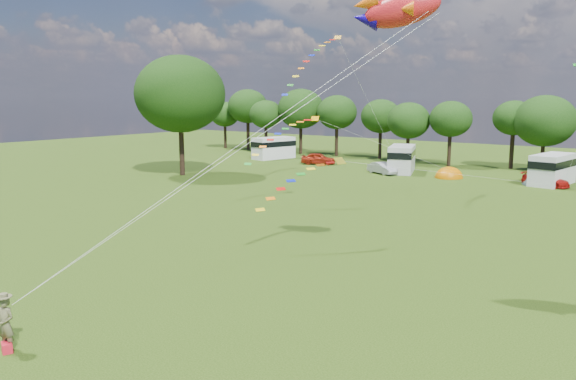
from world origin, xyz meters
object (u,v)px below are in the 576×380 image
Objects in this scene: fish_kite at (395,10)px; car_c at (546,180)px; campervan_b at (402,158)px; kite_flyer at (6,324)px; car_b at (382,168)px; campervan_c at (553,168)px; tent_orange at (449,178)px; tent_greyblue at (542,185)px; big_tree at (180,94)px; campervan_a at (274,147)px; car_a at (318,159)px.

car_c is at bearing 69.14° from fish_kite.
kite_flyer is (9.60, -51.27, -0.68)m from campervan_b.
campervan_c is at bearing -54.47° from car_b.
tent_greyblue is (9.33, 0.76, -0.00)m from tent_orange.
big_tree is 3.15× the size of fish_kite.
car_c is at bearing 69.82° from kite_flyer.
campervan_a is at bearing 112.17° from fish_kite.
campervan_a is at bearing 94.86° from campervan_c.
car_c is 16.10m from campervan_b.
car_a reaches higher than car_c.
kite_flyer reaches higher than tent_orange.
campervan_b reaches higher than kite_flyer.
campervan_c is at bearing 6.93° from car_c.
car_c is at bearing -179.78° from campervan_c.
car_c reaches higher than tent_orange.
campervan_b is at bearing 99.26° from campervan_c.
campervan_a is at bearing 173.12° from tent_orange.
campervan_a reaches higher than kite_flyer.
car_c is at bearing -56.19° from tent_greyblue.
tent_greyblue is 38.24m from fish_kite.
campervan_b is (1.05, 2.80, 1.00)m from car_b.
car_c is 1.07× the size of tent_greyblue.
campervan_a is (-2.09, 19.24, -7.39)m from big_tree.
campervan_a is 61.44m from kite_flyer.
car_b is 0.86× the size of car_c.
kite_flyer is (21.58, -51.64, 0.22)m from car_a.
fish_kite is (37.59, -38.59, 11.00)m from campervan_a.
tent_greyblue is at bearing -111.57° from campervan_b.
fish_kite reaches higher than tent_orange.
tent_orange is at bearing 103.97° from car_c.
kite_flyer is at bearing 179.95° from campervan_c.
car_c is at bearing -59.94° from car_b.
campervan_c is 1.60× the size of tent_greyblue.
car_c is (28.01, -1.51, -0.10)m from car_a.
campervan_c is at bearing 9.65° from tent_orange.
car_a is 0.69× the size of campervan_c.
kite_flyer is 0.46× the size of fish_kite.
campervan_a is at bearing 176.06° from tent_greyblue.
fish_kite is at bearing -123.81° from campervan_a.
big_tree is at bearing -153.95° from tent_greyblue.
car_a is at bearing 100.89° from car_c.
big_tree reaches higher than kite_flyer.
fish_kite is at bearing -127.61° from car_b.
fish_kite is at bearing -175.45° from campervan_b.
car_a is 1.11× the size of tent_greyblue.
car_b is at bearing 108.29° from campervan_c.
fish_kite is (28.76, -36.84, 11.87)m from car_a.
car_a is 28.05m from car_c.
big_tree is at bearing -147.32° from tent_orange.
campervan_c is (16.24, 0.57, -0.01)m from campervan_b.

